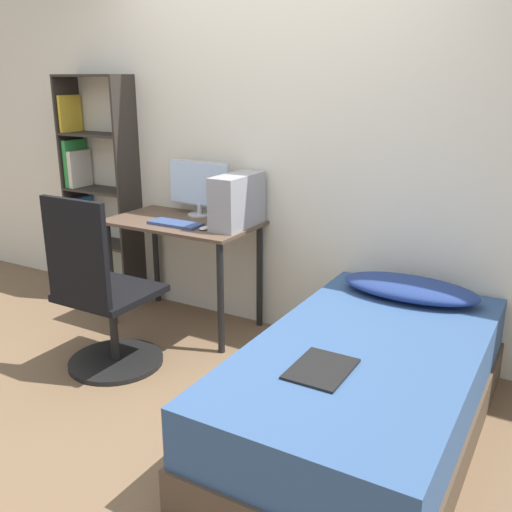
{
  "coord_description": "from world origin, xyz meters",
  "views": [
    {
      "loc": [
        1.8,
        -1.97,
        1.7
      ],
      "look_at": [
        0.28,
        0.67,
        0.75
      ],
      "focal_mm": 40.0,
      "sensor_mm": 36.0,
      "label": 1
    }
  ],
  "objects_px": {
    "bed": "(365,391)",
    "office_chair": "(103,306)",
    "bookshelf": "(94,196)",
    "pc_tower": "(237,201)",
    "monitor": "(199,186)",
    "keyboard": "(175,224)"
  },
  "relations": [
    {
      "from": "bed",
      "to": "office_chair",
      "type": "bearing_deg",
      "value": -175.38
    },
    {
      "from": "bookshelf",
      "to": "pc_tower",
      "type": "xyz_separation_m",
      "value": [
        1.41,
        -0.11,
        0.12
      ]
    },
    {
      "from": "bed",
      "to": "bookshelf",
      "type": "bearing_deg",
      "value": 162.34
    },
    {
      "from": "monitor",
      "to": "keyboard",
      "type": "bearing_deg",
      "value": -85.07
    },
    {
      "from": "keyboard",
      "to": "pc_tower",
      "type": "relative_size",
      "value": 0.85
    },
    {
      "from": "bookshelf",
      "to": "office_chair",
      "type": "xyz_separation_m",
      "value": [
        0.98,
        -0.95,
        -0.4
      ]
    },
    {
      "from": "bed",
      "to": "pc_tower",
      "type": "bearing_deg",
      "value": 148.7
    },
    {
      "from": "monitor",
      "to": "keyboard",
      "type": "height_order",
      "value": "monitor"
    },
    {
      "from": "bookshelf",
      "to": "keyboard",
      "type": "relative_size",
      "value": 4.66
    },
    {
      "from": "pc_tower",
      "to": "keyboard",
      "type": "bearing_deg",
      "value": -154.69
    },
    {
      "from": "bed",
      "to": "keyboard",
      "type": "bearing_deg",
      "value": 161.02
    },
    {
      "from": "monitor",
      "to": "office_chair",
      "type": "bearing_deg",
      "value": -91.23
    },
    {
      "from": "office_chair",
      "to": "bed",
      "type": "distance_m",
      "value": 1.6
    },
    {
      "from": "office_chair",
      "to": "monitor",
      "type": "bearing_deg",
      "value": 88.77
    },
    {
      "from": "bed",
      "to": "keyboard",
      "type": "height_order",
      "value": "keyboard"
    },
    {
      "from": "bookshelf",
      "to": "bed",
      "type": "xyz_separation_m",
      "value": [
        2.57,
        -0.82,
        -0.57
      ]
    },
    {
      "from": "bookshelf",
      "to": "bed",
      "type": "distance_m",
      "value": 2.76
    },
    {
      "from": "office_chair",
      "to": "bed",
      "type": "bearing_deg",
      "value": 4.62
    },
    {
      "from": "bed",
      "to": "monitor",
      "type": "bearing_deg",
      "value": 151.6
    },
    {
      "from": "bookshelf",
      "to": "bed",
      "type": "relative_size",
      "value": 0.91
    },
    {
      "from": "bookshelf",
      "to": "bed",
      "type": "bearing_deg",
      "value": -17.66
    },
    {
      "from": "bookshelf",
      "to": "office_chair",
      "type": "bearing_deg",
      "value": -43.93
    }
  ]
}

